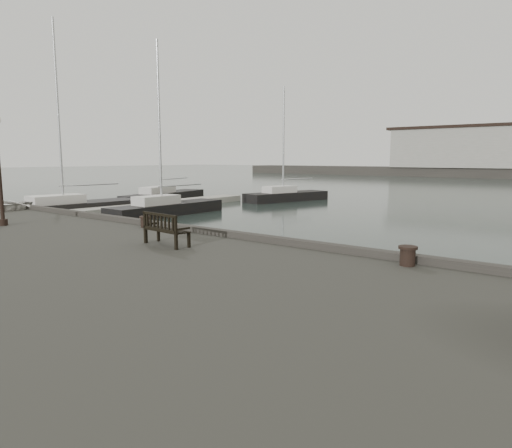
{
  "coord_description": "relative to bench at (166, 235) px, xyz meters",
  "views": [
    {
      "loc": [
        8.08,
        -10.34,
        3.9
      ],
      "look_at": [
        0.39,
        -0.5,
        2.1
      ],
      "focal_mm": 32.0,
      "sensor_mm": 36.0,
      "label": 1
    }
  ],
  "objects": [
    {
      "name": "bench",
      "position": [
        0.0,
        0.0,
        0.0
      ],
      "size": [
        1.54,
        0.64,
        0.86
      ],
      "rotation": [
        0.0,
        0.0,
        -0.09
      ],
      "color": "black",
      "rests_on": "quay"
    },
    {
      "name": "bollard_right",
      "position": [
        6.01,
        1.69,
        -0.06
      ],
      "size": [
        0.47,
        0.47,
        0.44
      ],
      "primitive_type": "cylinder",
      "rotation": [
        0.0,
        0.0,
        0.15
      ],
      "color": "black",
      "rests_on": "quay"
    },
    {
      "name": "pontoon",
      "position": [
        -18.66,
        12.25,
        -1.58
      ],
      "size": [
        2.0,
        24.0,
        0.5
      ],
      "primitive_type": "cube",
      "color": "#A39F97",
      "rests_on": "ground"
    },
    {
      "name": "yacht_b",
      "position": [
        -23.01,
        19.74,
        -1.59
      ],
      "size": [
        4.61,
        10.46,
        13.48
      ],
      "rotation": [
        0.0,
        0.0,
        0.24
      ],
      "color": "black",
      "rests_on": "ground"
    },
    {
      "name": "yacht_d",
      "position": [
        -14.3,
        26.88,
        -1.6
      ],
      "size": [
        4.43,
        8.81,
        10.86
      ],
      "rotation": [
        0.0,
        0.0,
        -0.27
      ],
      "color": "black",
      "rests_on": "ground"
    },
    {
      "name": "yacht_a",
      "position": [
        -20.63,
        9.1,
        -1.59
      ],
      "size": [
        3.51,
        10.29,
        13.75
      ],
      "rotation": [
        0.0,
        0.0,
        -0.08
      ],
      "color": "black",
      "rests_on": "ground"
    },
    {
      "name": "bollard_left",
      "position": [
        -3.1,
        1.75,
        -0.08
      ],
      "size": [
        0.46,
        0.46,
        0.38
      ],
      "primitive_type": "cylinder",
      "rotation": [
        0.0,
        0.0,
        0.3
      ],
      "color": "black",
      "rests_on": "quay"
    },
    {
      "name": "dinghy",
      "position": [
        -12.24,
        1.13,
        -0.03
      ],
      "size": [
        2.18,
        2.68,
        0.49
      ],
      "primitive_type": "imported",
      "rotation": [
        0.0,
        0.0,
        0.24
      ],
      "color": "silver",
      "rests_on": "quay"
    },
    {
      "name": "yacht_c",
      "position": [
        -14.88,
        12.93,
        -1.59
      ],
      "size": [
        2.24,
        9.04,
        12.22
      ],
      "rotation": [
        0.0,
        0.0,
        0.01
      ],
      "color": "black",
      "rests_on": "ground"
    },
    {
      "name": "ground",
      "position": [
        1.34,
        2.25,
        -1.83
      ],
      "size": [
        400.0,
        400.0,
        0.0
      ],
      "primitive_type": "plane",
      "color": "black",
      "rests_on": "ground"
    }
  ]
}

